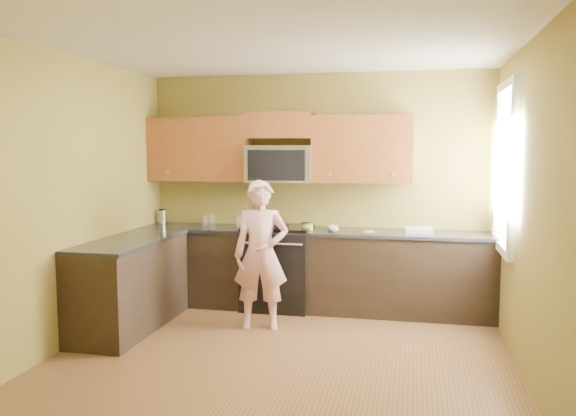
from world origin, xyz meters
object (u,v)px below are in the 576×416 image
(microwave, at_px, (280,182))
(stove, at_px, (278,267))
(woman, at_px, (261,255))
(frying_pan, at_px, (278,228))
(travel_mug, at_px, (163,223))
(butter_tub, at_px, (307,230))

(microwave, bearing_deg, stove, -90.00)
(stove, height_order, woman, woman)
(frying_pan, xyz_separation_m, travel_mug, (-1.54, 0.36, -0.03))
(microwave, relative_size, butter_tub, 5.52)
(microwave, distance_m, travel_mug, 1.59)
(stove, relative_size, microwave, 1.25)
(woman, bearing_deg, frying_pan, 76.22)
(woman, relative_size, travel_mug, 8.48)
(woman, distance_m, butter_tub, 0.87)
(stove, bearing_deg, microwave, 90.00)
(stove, relative_size, frying_pan, 2.17)
(frying_pan, bearing_deg, travel_mug, 163.08)
(woman, distance_m, frying_pan, 0.64)
(stove, height_order, frying_pan, frying_pan)
(microwave, bearing_deg, butter_tub, -19.94)
(frying_pan, bearing_deg, stove, 98.88)
(stove, relative_size, travel_mug, 5.30)
(woman, bearing_deg, travel_mug, 136.60)
(frying_pan, relative_size, travel_mug, 2.45)
(woman, bearing_deg, stove, 79.81)
(woman, height_order, frying_pan, woman)
(microwave, bearing_deg, travel_mug, 177.85)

